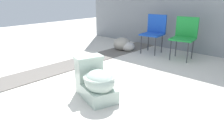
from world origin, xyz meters
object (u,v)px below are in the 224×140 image
Objects in this scene: toilet at (96,82)px; boulder_far at (128,47)px; folding_chair_left at (154,30)px; folding_chair_middle at (185,34)px; boulder_near at (122,44)px.

toilet is 2.47m from boulder_far.
folding_chair_middle is (0.72, -0.02, 0.00)m from folding_chair_left.
toilet is at bearing 10.13° from folding_chair_left.
folding_chair_middle is 1.30m from boulder_far.
boulder_near is at bearing -85.49° from folding_chair_middle.
toilet is 2.60m from folding_chair_left.
folding_chair_left is (-0.72, 2.48, 0.29)m from toilet.
toilet reaches higher than boulder_far.
boulder_far is at bearing -84.67° from folding_chair_middle.
folding_chair_left is 0.72m from folding_chair_middle.
boulder_far is (0.16, 0.02, -0.04)m from boulder_near.
folding_chair_middle is at bearing 13.00° from boulder_near.
folding_chair_middle is at bearing 82.08° from folding_chair_left.
folding_chair_left is 0.71m from boulder_far.
boulder_far is (-1.21, 2.16, -0.11)m from toilet.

